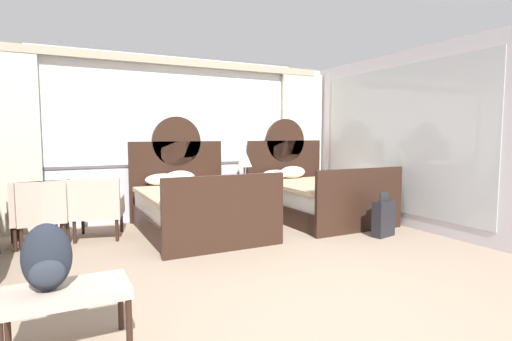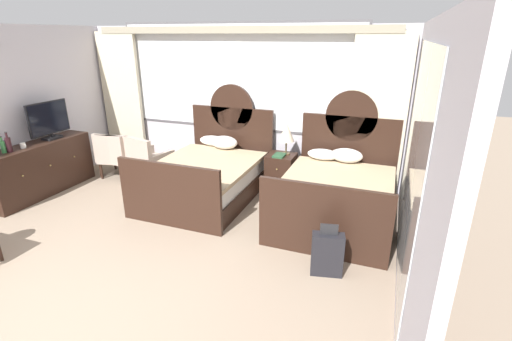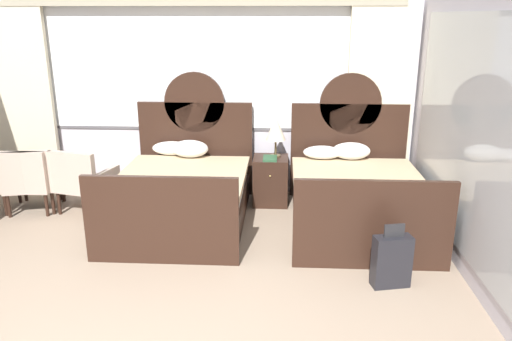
{
  "view_description": "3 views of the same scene",
  "coord_description": "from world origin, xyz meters",
  "px_view_note": "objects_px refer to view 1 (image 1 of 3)",
  "views": [
    {
      "loc": [
        -1.86,
        -2.52,
        1.42
      ],
      "look_at": [
        0.59,
        2.31,
        0.93
      ],
      "focal_mm": 27.87,
      "sensor_mm": 36.0,
      "label": 1
    },
    {
      "loc": [
        2.71,
        -2.01,
        2.55
      ],
      "look_at": [
        1.13,
        2.14,
        0.9
      ],
      "focal_mm": 25.77,
      "sensor_mm": 36.0,
      "label": 2
    },
    {
      "loc": [
        1.17,
        -2.68,
        2.45
      ],
      "look_at": [
        0.9,
        2.24,
        0.9
      ],
      "focal_mm": 34.85,
      "sensor_mm": 36.0,
      "label": 3
    }
  ],
  "objects_px": {
    "armchair_by_window_centre": "(41,211)",
    "suitcase_on_floor": "(384,218)",
    "armchair_by_window_left": "(98,207)",
    "luggage_bench": "(67,296)",
    "bed_near_mirror": "(315,197)",
    "book_on_nightstand": "(245,180)",
    "nightstand_between_beds": "(243,198)",
    "table_lamp_on_nightstand": "(244,158)",
    "bed_near_window": "(196,207)",
    "armchair_by_window_right": "(39,211)",
    "backpack_on_bench": "(47,259)"
  },
  "relations": [
    {
      "from": "luggage_bench",
      "to": "backpack_on_bench",
      "type": "relative_size",
      "value": 1.78
    },
    {
      "from": "table_lamp_on_nightstand",
      "to": "book_on_nightstand",
      "type": "distance_m",
      "value": 0.4
    },
    {
      "from": "bed_near_mirror",
      "to": "nightstand_between_beds",
      "type": "height_order",
      "value": "bed_near_mirror"
    },
    {
      "from": "bed_near_window",
      "to": "backpack_on_bench",
      "type": "xyz_separation_m",
      "value": [
        -1.89,
        -2.76,
        0.29
      ]
    },
    {
      "from": "bed_near_window",
      "to": "luggage_bench",
      "type": "distance_m",
      "value": 3.28
    },
    {
      "from": "table_lamp_on_nightstand",
      "to": "luggage_bench",
      "type": "distance_m",
      "value": 4.58
    },
    {
      "from": "bed_near_mirror",
      "to": "luggage_bench",
      "type": "bearing_deg",
      "value": -144.79
    },
    {
      "from": "armchair_by_window_left",
      "to": "suitcase_on_floor",
      "type": "distance_m",
      "value": 3.95
    },
    {
      "from": "book_on_nightstand",
      "to": "armchair_by_window_centre",
      "type": "height_order",
      "value": "armchair_by_window_centre"
    },
    {
      "from": "bed_near_window",
      "to": "suitcase_on_floor",
      "type": "xyz_separation_m",
      "value": [
        2.25,
        -1.45,
        -0.1
      ]
    },
    {
      "from": "bed_near_window",
      "to": "book_on_nightstand",
      "type": "height_order",
      "value": "bed_near_window"
    },
    {
      "from": "luggage_bench",
      "to": "backpack_on_bench",
      "type": "distance_m",
      "value": 0.28
    },
    {
      "from": "luggage_bench",
      "to": "table_lamp_on_nightstand",
      "type": "bearing_deg",
      "value": 50.09
    },
    {
      "from": "nightstand_between_beds",
      "to": "armchair_by_window_left",
      "type": "xyz_separation_m",
      "value": [
        -2.39,
        -0.44,
        0.12
      ]
    },
    {
      "from": "book_on_nightstand",
      "to": "suitcase_on_floor",
      "type": "height_order",
      "value": "book_on_nightstand"
    },
    {
      "from": "armchair_by_window_right",
      "to": "luggage_bench",
      "type": "height_order",
      "value": "armchair_by_window_right"
    },
    {
      "from": "bed_near_mirror",
      "to": "book_on_nightstand",
      "type": "xyz_separation_m",
      "value": [
        -1.06,
        0.57,
        0.3
      ]
    },
    {
      "from": "table_lamp_on_nightstand",
      "to": "book_on_nightstand",
      "type": "height_order",
      "value": "table_lamp_on_nightstand"
    },
    {
      "from": "armchair_by_window_right",
      "to": "book_on_nightstand",
      "type": "bearing_deg",
      "value": 6.56
    },
    {
      "from": "armchair_by_window_right",
      "to": "nightstand_between_beds",
      "type": "bearing_deg",
      "value": 8.22
    },
    {
      "from": "armchair_by_window_left",
      "to": "bed_near_window",
      "type": "bearing_deg",
      "value": -9.34
    },
    {
      "from": "nightstand_between_beds",
      "to": "armchair_by_window_centre",
      "type": "xyz_separation_m",
      "value": [
        -3.07,
        -0.44,
        0.12
      ]
    },
    {
      "from": "table_lamp_on_nightstand",
      "to": "suitcase_on_floor",
      "type": "bearing_deg",
      "value": -62.57
    },
    {
      "from": "table_lamp_on_nightstand",
      "to": "armchair_by_window_centre",
      "type": "relative_size",
      "value": 0.65
    },
    {
      "from": "bed_near_mirror",
      "to": "armchair_by_window_centre",
      "type": "bearing_deg",
      "value": 176.95
    },
    {
      "from": "bed_near_window",
      "to": "nightstand_between_beds",
      "type": "bearing_deg",
      "value": 31.99
    },
    {
      "from": "armchair_by_window_centre",
      "to": "suitcase_on_floor",
      "type": "bearing_deg",
      "value": -21.35
    },
    {
      "from": "bed_near_window",
      "to": "bed_near_mirror",
      "type": "bearing_deg",
      "value": -0.04
    },
    {
      "from": "bed_near_window",
      "to": "luggage_bench",
      "type": "xyz_separation_m",
      "value": [
        -1.79,
        -2.75,
        0.02
      ]
    },
    {
      "from": "armchair_by_window_left",
      "to": "armchair_by_window_centre",
      "type": "distance_m",
      "value": 0.68
    },
    {
      "from": "armchair_by_window_left",
      "to": "luggage_bench",
      "type": "height_order",
      "value": "armchair_by_window_left"
    },
    {
      "from": "armchair_by_window_centre",
      "to": "backpack_on_bench",
      "type": "xyz_separation_m",
      "value": [
        0.12,
        -2.98,
        0.2
      ]
    },
    {
      "from": "armchair_by_window_centre",
      "to": "suitcase_on_floor",
      "type": "distance_m",
      "value": 4.58
    },
    {
      "from": "armchair_by_window_left",
      "to": "suitcase_on_floor",
      "type": "relative_size",
      "value": 1.35
    },
    {
      "from": "nightstand_between_beds",
      "to": "suitcase_on_floor",
      "type": "distance_m",
      "value": 2.42
    },
    {
      "from": "table_lamp_on_nightstand",
      "to": "armchair_by_window_left",
      "type": "height_order",
      "value": "table_lamp_on_nightstand"
    },
    {
      "from": "nightstand_between_beds",
      "to": "book_on_nightstand",
      "type": "relative_size",
      "value": 2.47
    },
    {
      "from": "armchair_by_window_left",
      "to": "book_on_nightstand",
      "type": "bearing_deg",
      "value": 8.4
    },
    {
      "from": "luggage_bench",
      "to": "armchair_by_window_left",
      "type": "bearing_deg",
      "value": 81.2
    },
    {
      "from": "bed_near_mirror",
      "to": "armchair_by_window_left",
      "type": "distance_m",
      "value": 3.45
    },
    {
      "from": "book_on_nightstand",
      "to": "luggage_bench",
      "type": "relative_size",
      "value": 0.34
    },
    {
      "from": "armchair_by_window_left",
      "to": "suitcase_on_floor",
      "type": "bearing_deg",
      "value": -24.96
    },
    {
      "from": "bed_near_window",
      "to": "book_on_nightstand",
      "type": "distance_m",
      "value": 1.23
    },
    {
      "from": "armchair_by_window_right",
      "to": "luggage_bench",
      "type": "bearing_deg",
      "value": -85.34
    },
    {
      "from": "nightstand_between_beds",
      "to": "suitcase_on_floor",
      "type": "bearing_deg",
      "value": -60.6
    },
    {
      "from": "nightstand_between_beds",
      "to": "bed_near_mirror",
      "type": "bearing_deg",
      "value": -32.26
    },
    {
      "from": "armchair_by_window_right",
      "to": "backpack_on_bench",
      "type": "height_order",
      "value": "backpack_on_bench"
    },
    {
      "from": "book_on_nightstand",
      "to": "backpack_on_bench",
      "type": "height_order",
      "value": "backpack_on_bench"
    },
    {
      "from": "backpack_on_bench",
      "to": "suitcase_on_floor",
      "type": "xyz_separation_m",
      "value": [
        4.14,
        1.32,
        -0.39
      ]
    },
    {
      "from": "armchair_by_window_left",
      "to": "luggage_bench",
      "type": "distance_m",
      "value": 3.01
    }
  ]
}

